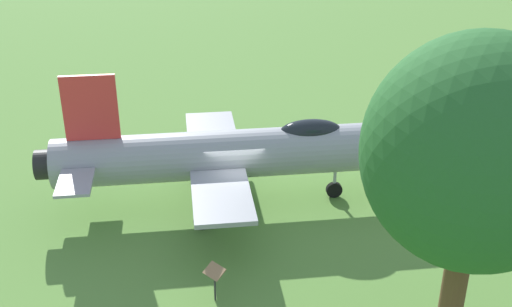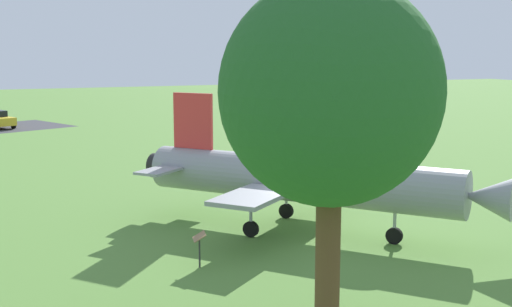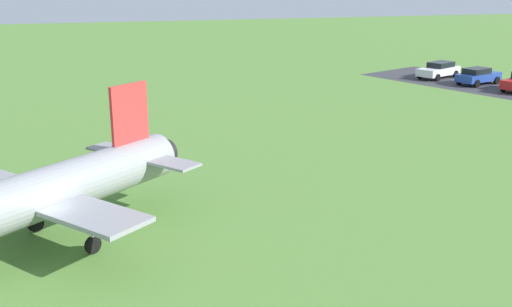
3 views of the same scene
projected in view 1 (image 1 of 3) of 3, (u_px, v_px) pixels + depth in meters
ground_plane at (234, 203)px, 23.34m from camera, size 200.00×200.00×0.00m
display_jet at (244, 152)px, 22.48m from camera, size 11.17×12.45×5.14m
shade_tree at (477, 154)px, 13.65m from camera, size 5.11×5.00×8.56m
shrub_near_fence at (462, 165)px, 25.13m from camera, size 1.28×1.26×0.85m
info_plaque at (215, 276)px, 18.04m from camera, size 0.51×0.67×1.14m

